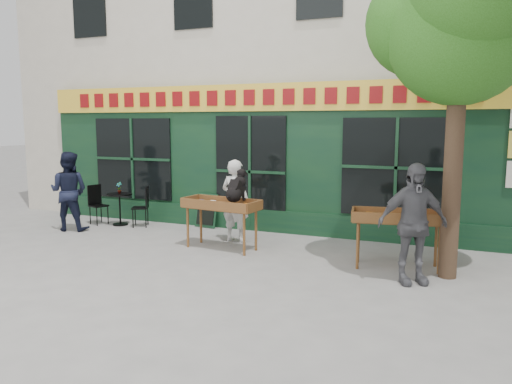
# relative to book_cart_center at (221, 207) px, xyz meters

# --- Properties ---
(ground) EXTENTS (80.00, 80.00, 0.00)m
(ground) POSITION_rel_book_cart_center_xyz_m (-0.16, -0.53, -0.82)
(ground) COLOR slate
(ground) RESTS_ON ground
(building) EXTENTS (14.00, 7.26, 10.00)m
(building) POSITION_rel_book_cart_center_xyz_m (-0.16, 5.44, 4.15)
(building) COLOR beige
(building) RESTS_ON ground
(street_tree) EXTENTS (3.05, 2.90, 5.60)m
(street_tree) POSITION_rel_book_cart_center_xyz_m (4.18, -0.17, 3.29)
(street_tree) COLOR #382619
(street_tree) RESTS_ON ground
(book_cart_center) EXTENTS (1.56, 0.80, 0.99)m
(book_cart_center) POSITION_rel_book_cart_center_xyz_m (0.00, 0.00, 0.00)
(book_cart_center) COLOR brown
(book_cart_center) RESTS_ON ground
(dog) EXTENTS (0.41, 0.64, 0.60)m
(dog) POSITION_rel_book_cart_center_xyz_m (0.35, -0.05, 0.47)
(dog) COLOR black
(dog) RESTS_ON book_cart_center
(woman) EXTENTS (0.67, 0.48, 1.71)m
(woman) POSITION_rel_book_cart_center_xyz_m (0.00, 0.65, 0.03)
(woman) COLOR silver
(woman) RESTS_ON ground
(book_cart_right) EXTENTS (1.58, 0.86, 0.99)m
(book_cart_right) POSITION_rel_book_cart_center_xyz_m (3.33, -0.00, 0.00)
(book_cart_right) COLOR brown
(book_cart_right) RESTS_ON ground
(man_right) EXTENTS (1.17, 0.93, 1.86)m
(man_right) POSITION_rel_book_cart_center_xyz_m (3.63, -0.75, 0.11)
(man_right) COLOR #505055
(man_right) RESTS_ON ground
(bistro_table) EXTENTS (0.60, 0.60, 0.76)m
(bistro_table) POSITION_rel_book_cart_center_xyz_m (-3.27, 1.09, -0.28)
(bistro_table) COLOR black
(bistro_table) RESTS_ON ground
(bistro_chair_left) EXTENTS (0.46, 0.46, 0.95)m
(bistro_chair_left) POSITION_rel_book_cart_center_xyz_m (-3.90, 1.02, -0.26)
(bistro_chair_left) COLOR black
(bistro_chair_left) RESTS_ON ground
(bistro_chair_right) EXTENTS (0.49, 0.48, 0.95)m
(bistro_chair_right) POSITION_rel_book_cart_center_xyz_m (-2.64, 1.18, -0.26)
(bistro_chair_right) COLOR black
(bistro_chair_right) RESTS_ON ground
(potted_plant) EXTENTS (0.15, 0.11, 0.28)m
(potted_plant) POSITION_rel_book_cart_center_xyz_m (-3.27, 1.09, 0.08)
(potted_plant) COLOR gray
(potted_plant) RESTS_ON bistro_table
(man_left) EXTENTS (1.03, 0.90, 1.80)m
(man_left) POSITION_rel_book_cart_center_xyz_m (-3.97, 0.19, 0.08)
(man_left) COLOR black
(man_left) RESTS_ON ground
(chalkboard) EXTENTS (0.58, 0.25, 0.79)m
(chalkboard) POSITION_rel_book_cart_center_xyz_m (-1.23, 1.66, -0.42)
(chalkboard) COLOR black
(chalkboard) RESTS_ON ground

